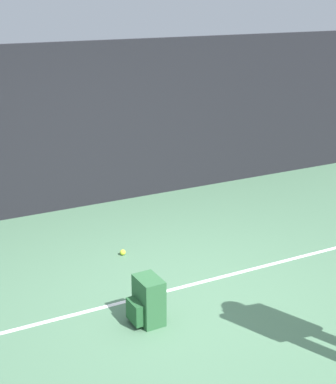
# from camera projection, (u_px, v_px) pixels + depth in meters

# --- Properties ---
(ground_plane) EXTENTS (12.00, 12.00, 0.00)m
(ground_plane) POSITION_uv_depth(u_px,v_px,m) (187.00, 301.00, 5.66)
(ground_plane) COLOR #4C7556
(back_fence) EXTENTS (10.00, 0.10, 2.24)m
(back_fence) POSITION_uv_depth(u_px,v_px,m) (79.00, 127.00, 7.80)
(back_fence) COLOR black
(back_fence) RESTS_ON ground
(court_line) EXTENTS (9.00, 0.05, 0.00)m
(court_line) POSITION_uv_depth(u_px,v_px,m) (174.00, 289.00, 5.87)
(court_line) COLOR white
(court_line) RESTS_ON ground
(backpack) EXTENTS (0.29, 0.31, 0.44)m
(backpack) POSITION_uv_depth(u_px,v_px,m) (147.00, 301.00, 5.23)
(backpack) COLOR #2D6038
(backpack) RESTS_ON ground
(tennis_ball_near_player) EXTENTS (0.07, 0.07, 0.07)m
(tennis_ball_near_player) POSITION_uv_depth(u_px,v_px,m) (123.00, 252.00, 6.62)
(tennis_ball_near_player) COLOR #CCE033
(tennis_ball_near_player) RESTS_ON ground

